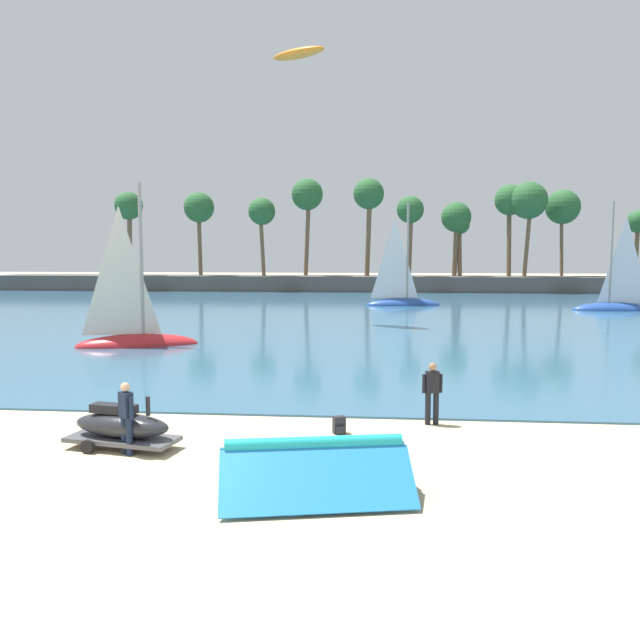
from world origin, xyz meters
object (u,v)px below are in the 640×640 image
watercraft_on_trailer (121,427)px  sailboat_toward_headland (615,300)px  folded_kite (314,458)px  kite_aloft_high_over_bay (298,53)px  backpack_near_kite (339,425)px  sailboat_near_shore (134,330)px  person_rigging_by_gear (126,416)px  sailboat_mid_bay (402,295)px  person_at_waterline (432,391)px

watercraft_on_trailer → sailboat_toward_headland: 44.82m
folded_kite → kite_aloft_high_over_bay: kite_aloft_high_over_bay is taller
backpack_near_kite → folded_kite: bearing=-93.0°
watercraft_on_trailer → kite_aloft_high_over_bay: bearing=88.4°
sailboat_near_shore → sailboat_toward_headland: 37.10m
watercraft_on_trailer → person_rigging_by_gear: 0.64m
watercraft_on_trailer → backpack_near_kite: size_ratio=6.23×
sailboat_near_shore → sailboat_mid_bay: bearing=61.6°
backpack_near_kite → sailboat_toward_headland: (19.11, 36.07, 0.66)m
person_at_waterline → sailboat_near_shore: sailboat_near_shore is taller
backpack_near_kite → sailboat_mid_bay: 39.41m
backpack_near_kite → sailboat_mid_bay: sailboat_mid_bay is taller
person_at_waterline → sailboat_toward_headland: 38.76m
folded_kite → person_rigging_by_gear: bearing=156.0°
sailboat_near_shore → sailboat_mid_bay: 28.62m
sailboat_near_shore → folded_kite: bearing=-59.9°
kite_aloft_high_over_bay → backpack_near_kite: bearing=-49.4°
person_at_waterline → backpack_near_kite: person_at_waterline is taller
person_at_waterline → sailboat_toward_headland: size_ratio=0.19×
sailboat_near_shore → kite_aloft_high_over_bay: kite_aloft_high_over_bay is taller
person_rigging_by_gear → backpack_near_kite: person_rigging_by_gear is taller
backpack_near_kite → kite_aloft_high_over_bay: (-4.20, 25.34, 16.57)m
folded_kite → watercraft_on_trailer: 5.34m
watercraft_on_trailer → person_at_waterline: (7.38, 2.83, 0.38)m
sailboat_mid_bay → sailboat_toward_headland: 16.63m
folded_kite → backpack_near_kite: bearing=87.0°
sailboat_near_shore → sailboat_toward_headland: (29.91, 21.95, 0.05)m
person_rigging_by_gear → sailboat_near_shore: 17.39m
backpack_near_kite → sailboat_near_shore: bearing=127.4°
sailboat_toward_headland → folded_kite: bearing=-115.7°
kite_aloft_high_over_bay → sailboat_toward_headland: bearing=55.9°
watercraft_on_trailer → sailboat_mid_bay: 41.76m
watercraft_on_trailer → sailboat_near_shore: bearing=110.2°
folded_kite → sailboat_toward_headland: 44.61m
person_at_waterline → sailboat_mid_bay: 38.20m
sailboat_mid_bay → person_rigging_by_gear: bearing=-100.2°
backpack_near_kite → sailboat_toward_headland: sailboat_toward_headland is taller
sailboat_toward_headland → person_rigging_by_gear: bearing=-121.9°
person_rigging_by_gear → sailboat_toward_headland: (23.79, 38.22, -0.03)m
watercraft_on_trailer → kite_aloft_high_over_bay: (0.78, 27.07, 16.26)m
watercraft_on_trailer → person_at_waterline: bearing=21.0°
backpack_near_kite → sailboat_near_shore: 17.79m
watercraft_on_trailer → sailboat_toward_headland: (24.09, 37.80, 0.35)m
sailboat_near_shore → sailboat_mid_bay: sailboat_mid_bay is taller
sailboat_toward_headland → watercraft_on_trailer: bearing=-122.5°
folded_kite → sailboat_mid_bay: bearing=86.0°
watercraft_on_trailer → person_rigging_by_gear: (0.30, -0.42, 0.38)m
sailboat_toward_headland → kite_aloft_high_over_bay: size_ratio=2.30×
person_rigging_by_gear → person_at_waterline: 7.79m
watercraft_on_trailer → sailboat_near_shore: (-5.82, 15.85, 0.30)m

